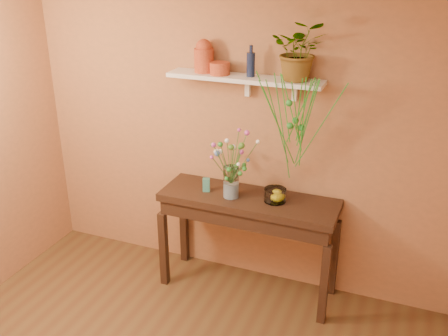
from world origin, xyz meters
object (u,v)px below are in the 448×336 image
at_px(spider_plant, 300,51).
at_px(glass_bowl, 275,196).
at_px(sideboard, 248,211).
at_px(terracotta_jug, 204,56).
at_px(blue_bottle, 251,64).
at_px(bouquet, 231,154).
at_px(glass_vase, 231,184).

height_order(spider_plant, glass_bowl, spider_plant).
bearing_deg(spider_plant, sideboard, -154.66).
distance_m(terracotta_jug, spider_plant, 0.81).
bearing_deg(blue_bottle, glass_bowl, -26.01).
bearing_deg(spider_plant, terracotta_jug, 179.80).
height_order(blue_bottle, glass_bowl, blue_bottle).
xyz_separation_m(sideboard, bouquet, (-0.15, -0.06, 0.53)).
distance_m(blue_bottle, glass_vase, 1.01).
bearing_deg(sideboard, glass_bowl, 1.65).
distance_m(sideboard, terracotta_jug, 1.36).
relative_size(sideboard, glass_bowl, 8.22).
distance_m(sideboard, bouquet, 0.55).
bearing_deg(glass_vase, bouquet, -128.75).
bearing_deg(glass_bowl, bouquet, -170.37).
distance_m(sideboard, glass_vase, 0.30).
relative_size(glass_vase, bouquet, 0.60).
distance_m(terracotta_jug, glass_vase, 1.09).
height_order(bouquet, glass_bowl, bouquet).
bearing_deg(spider_plant, bouquet, -155.83).
xyz_separation_m(sideboard, glass_vase, (-0.14, -0.05, 0.25)).
xyz_separation_m(sideboard, spider_plant, (0.33, 0.16, 1.37)).
height_order(sideboard, terracotta_jug, terracotta_jug).
bearing_deg(sideboard, spider_plant, 25.34).
height_order(spider_plant, bouquet, spider_plant).
height_order(spider_plant, glass_vase, spider_plant).
xyz_separation_m(terracotta_jug, blue_bottle, (0.41, -0.01, -0.03)).
height_order(glass_vase, bouquet, bouquet).
bearing_deg(glass_bowl, spider_plant, 55.61).
relative_size(terracotta_jug, bouquet, 0.60).
bearing_deg(bouquet, terracotta_jug, 146.18).
xyz_separation_m(terracotta_jug, glass_bowl, (0.70, -0.15, -1.08)).
bearing_deg(spider_plant, glass_vase, -156.07).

